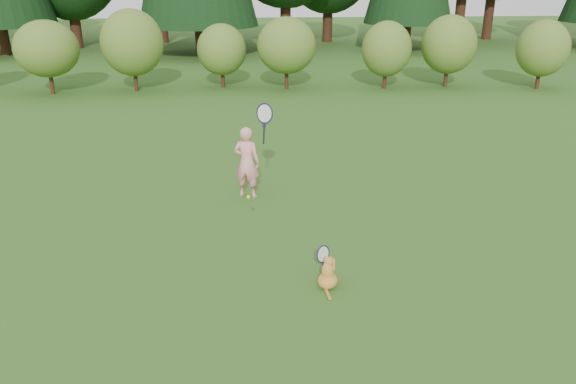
{
  "coord_description": "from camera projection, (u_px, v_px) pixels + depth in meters",
  "views": [
    {
      "loc": [
        -0.47,
        -7.58,
        3.97
      ],
      "look_at": [
        0.2,
        0.8,
        0.7
      ],
      "focal_mm": 35.0,
      "sensor_mm": 36.0,
      "label": 1
    }
  ],
  "objects": [
    {
      "name": "tennis_ball",
      "position": [
        248.0,
        197.0,
        8.66
      ],
      "size": [
        0.06,
        0.06,
        0.06
      ],
      "color": "#B7D418",
      "rests_on": "ground"
    },
    {
      "name": "child",
      "position": [
        247.0,
        161.0,
        10.48
      ],
      "size": [
        0.8,
        0.54,
        2.05
      ],
      "rotation": [
        0.0,
        0.0,
        2.8
      ],
      "color": "pink",
      "rests_on": "ground"
    },
    {
      "name": "cat",
      "position": [
        328.0,
        271.0,
        7.57
      ],
      "size": [
        0.44,
        0.64,
        0.63
      ],
      "rotation": [
        0.0,
        0.0,
        -0.36
      ],
      "color": "#BB6423",
      "rests_on": "ground"
    },
    {
      "name": "shrub_row",
      "position": [
        255.0,
        51.0,
        20.09
      ],
      "size": [
        28.0,
        3.0,
        2.8
      ],
      "primitive_type": null,
      "color": "#4E7023",
      "rests_on": "ground"
    },
    {
      "name": "ground",
      "position": [
        279.0,
        254.0,
        8.52
      ],
      "size": [
        100.0,
        100.0,
        0.0
      ],
      "primitive_type": "plane",
      "color": "#2F5417",
      "rests_on": "ground"
    }
  ]
}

